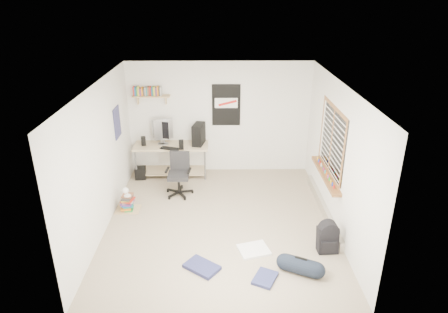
{
  "coord_description": "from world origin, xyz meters",
  "views": [
    {
      "loc": [
        0.01,
        -6.2,
        3.92
      ],
      "look_at": [
        0.08,
        0.3,
        1.16
      ],
      "focal_mm": 32.0,
      "sensor_mm": 36.0,
      "label": 1
    }
  ],
  "objects_px": {
    "desk": "(172,159)",
    "book_stack": "(127,203)",
    "office_chair": "(178,173)",
    "backpack": "(327,240)",
    "duffel_bag": "(301,265)"
  },
  "relations": [
    {
      "from": "duffel_bag",
      "to": "book_stack",
      "type": "xyz_separation_m",
      "value": [
        -2.94,
        1.86,
        0.01
      ]
    },
    {
      "from": "desk",
      "to": "duffel_bag",
      "type": "relative_size",
      "value": 3.28
    },
    {
      "from": "office_chair",
      "to": "book_stack",
      "type": "xyz_separation_m",
      "value": [
        -0.92,
        -0.61,
        -0.34
      ]
    },
    {
      "from": "backpack",
      "to": "book_stack",
      "type": "distance_m",
      "value": 3.71
    },
    {
      "from": "backpack",
      "to": "book_stack",
      "type": "bearing_deg",
      "value": 156.06
    },
    {
      "from": "desk",
      "to": "office_chair",
      "type": "relative_size",
      "value": 1.82
    },
    {
      "from": "office_chair",
      "to": "duffel_bag",
      "type": "relative_size",
      "value": 1.8
    },
    {
      "from": "desk",
      "to": "office_chair",
      "type": "distance_m",
      "value": 0.99
    },
    {
      "from": "book_stack",
      "to": "office_chair",
      "type": "bearing_deg",
      "value": 33.3
    },
    {
      "from": "desk",
      "to": "office_chair",
      "type": "height_order",
      "value": "office_chair"
    },
    {
      "from": "office_chair",
      "to": "book_stack",
      "type": "distance_m",
      "value": 1.15
    },
    {
      "from": "desk",
      "to": "backpack",
      "type": "distance_m",
      "value": 4.01
    },
    {
      "from": "desk",
      "to": "book_stack",
      "type": "xyz_separation_m",
      "value": [
        -0.69,
        -1.56,
        -0.22
      ]
    },
    {
      "from": "book_stack",
      "to": "desk",
      "type": "bearing_deg",
      "value": 66.32
    },
    {
      "from": "office_chair",
      "to": "backpack",
      "type": "height_order",
      "value": "office_chair"
    }
  ]
}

